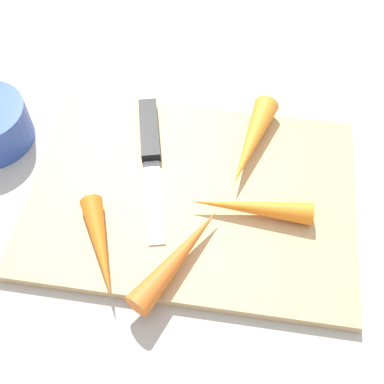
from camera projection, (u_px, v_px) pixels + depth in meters
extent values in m
plane|color=#ADA8A0|center=(192.00, 198.00, 0.55)|extent=(1.40, 1.40, 0.00)
cube|color=tan|center=(192.00, 195.00, 0.55)|extent=(0.36, 0.26, 0.01)
cube|color=#B7B7BC|center=(154.00, 201.00, 0.53)|extent=(0.04, 0.11, 0.00)
cube|color=black|center=(149.00, 129.00, 0.59)|extent=(0.04, 0.09, 0.01)
cone|color=orange|center=(250.00, 208.00, 0.52)|extent=(0.13, 0.03, 0.02)
cone|color=orange|center=(183.00, 256.00, 0.48)|extent=(0.09, 0.13, 0.03)
cone|color=orange|center=(251.00, 142.00, 0.56)|extent=(0.06, 0.13, 0.03)
cone|color=orange|center=(100.00, 245.00, 0.49)|extent=(0.07, 0.11, 0.02)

